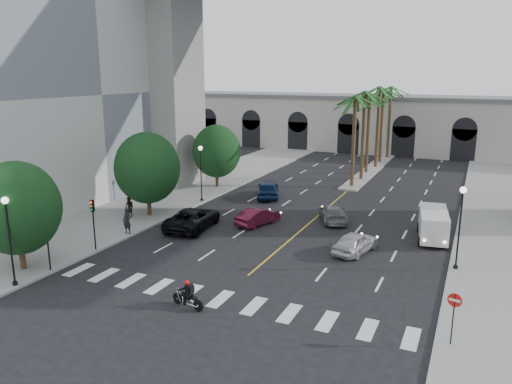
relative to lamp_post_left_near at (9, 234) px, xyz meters
name	(u,v)px	position (x,y,z in m)	size (l,w,h in m)	color
ground	(233,288)	(11.40, 5.00, -3.22)	(140.00, 140.00, 0.00)	black
sidewalk_left	(164,200)	(-3.60, 20.00, -3.15)	(8.00, 100.00, 0.15)	gray
median	(371,170)	(11.40, 43.00, -3.12)	(2.00, 24.00, 0.20)	gray
building_left	(35,90)	(-15.60, 17.00, 7.09)	(16.50, 32.50, 20.60)	silver
pier_building	(395,124)	(11.40, 60.00, 1.04)	(71.00, 10.50, 8.50)	beige
palm_a	(355,101)	(11.40, 33.00, 5.88)	(3.20, 3.20, 10.30)	#47331E
palm_b	(365,96)	(11.50, 37.00, 6.15)	(3.20, 3.20, 10.60)	#47331E
palm_c	(370,99)	(11.20, 41.00, 5.69)	(3.20, 3.20, 10.10)	#47331E
palm_d	(380,91)	(11.55, 45.00, 6.43)	(3.20, 3.20, 10.90)	#47331E
palm_e	(383,94)	(11.30, 49.00, 5.97)	(3.20, 3.20, 10.40)	#47331E
palm_f	(391,91)	(11.60, 53.00, 6.24)	(3.20, 3.20, 10.70)	#47331E
street_tree_near	(17,208)	(-1.60, 2.00, 0.80)	(5.20, 5.20, 6.89)	#382616
street_tree_mid	(147,168)	(-1.60, 15.00, 0.99)	(5.44, 5.44, 7.21)	#382616
street_tree_far	(217,151)	(-1.60, 27.00, 0.68)	(5.04, 5.04, 6.68)	#382616
lamp_post_left_near	(9,234)	(0.00, 0.00, 0.00)	(0.40, 0.40, 5.35)	black
lamp_post_left_far	(201,169)	(0.00, 21.00, 0.00)	(0.40, 0.40, 5.35)	black
lamp_post_right	(460,221)	(22.80, 13.00, 0.00)	(0.40, 0.40, 5.35)	black
traffic_signal_near	(47,233)	(0.10, 2.50, -0.71)	(0.25, 0.18, 3.65)	black
traffic_signal_far	(93,216)	(0.10, 6.50, -0.71)	(0.25, 0.18, 3.65)	black
motorcycle_rider	(188,296)	(10.38, 1.93, -2.53)	(2.08, 0.66, 1.52)	black
car_a	(355,242)	(16.36, 13.60, -2.50)	(1.71, 4.24, 1.45)	#BBBBC0
car_b	(258,216)	(7.74, 16.71, -2.54)	(1.44, 4.12, 1.36)	#541025
car_c	(193,218)	(3.48, 13.73, -2.39)	(2.76, 5.99, 1.66)	black
car_d	(333,213)	(12.98, 20.10, -2.53)	(1.93, 4.74, 1.37)	slate
car_e	(268,189)	(5.00, 25.27, -2.37)	(2.02, 5.01, 1.71)	#0E2042
cargo_van	(433,224)	(20.91, 18.62, -2.02)	(2.60, 5.28, 2.16)	silver
pedestrian_a	(127,221)	(-0.10, 10.21, -2.10)	(0.70, 0.46, 1.93)	black
pedestrian_b	(129,207)	(-2.80, 13.88, -2.23)	(0.82, 0.64, 1.68)	black
do_not_enter_sign	(454,308)	(23.09, 3.47, -1.33)	(0.63, 0.15, 2.60)	black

